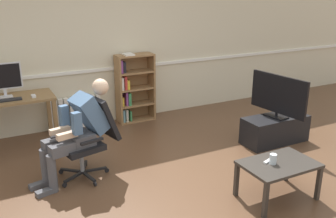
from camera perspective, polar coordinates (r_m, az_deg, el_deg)
The scene contains 15 objects.
ground_plane at distance 4.45m, azimuth 3.34°, elevation -12.02°, with size 18.00×18.00×0.00m, color brown.
back_wall at distance 6.32m, azimuth -8.81°, elevation 10.05°, with size 12.00×0.13×2.70m.
computer_desk at distance 5.68m, azimuth -23.25°, elevation 0.46°, with size 1.23×0.60×0.76m.
imac_monitor at distance 5.66m, azimuth -23.95°, elevation 4.41°, with size 0.49×0.14×0.48m.
keyboard at distance 5.51m, azimuth -23.45°, elevation 1.25°, with size 0.38×0.12×0.02m, color black.
computer_mouse at distance 5.55m, azimuth -19.91°, elevation 1.88°, with size 0.06×0.10×0.03m, color white.
bookshelf at distance 6.38m, azimuth -5.48°, elevation 3.18°, with size 0.64×0.29×1.18m.
radiator at distance 6.29m, azimuth -14.06°, elevation -0.55°, with size 0.87×0.08×0.52m.
office_chair at distance 4.64m, azimuth -11.74°, elevation -3.83°, with size 0.78×0.64×0.98m.
person_seated at distance 4.52m, azimuth -13.64°, elevation -2.92°, with size 1.05×0.53×1.20m.
tv_stand at distance 5.79m, azimuth 16.05°, elevation -3.03°, with size 1.00×0.42×0.40m.
tv_screen at distance 5.62m, azimuth 16.54°, elevation 2.01°, with size 0.24×0.96×0.63m.
coffee_table at distance 4.27m, azimuth 16.59°, elevation -8.55°, with size 0.81×0.54×0.43m.
drinking_glass at distance 4.18m, azimuth 15.80°, elevation -7.38°, with size 0.08×0.08×0.11m, color silver.
spare_remote at distance 4.23m, azimuth 15.12°, elevation -7.68°, with size 0.04×0.15×0.02m, color white.
Camera 1 is at (-1.97, -3.29, 2.26)m, focal length 39.77 mm.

